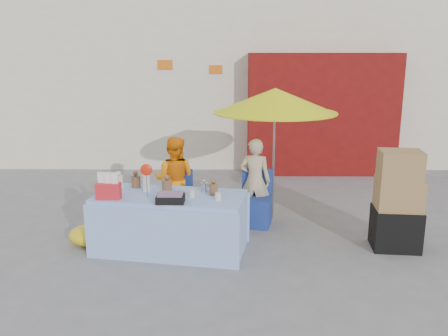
{
  "coord_description": "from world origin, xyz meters",
  "views": [
    {
      "loc": [
        0.15,
        -6.0,
        2.63
      ],
      "look_at": [
        0.1,
        0.6,
        1.0
      ],
      "focal_mm": 38.0,
      "sensor_mm": 36.0,
      "label": 1
    }
  ],
  "objects_px": {
    "umbrella": "(275,101)",
    "vendor_beige": "(255,181)",
    "chair_left": "(175,209)",
    "market_table": "(170,222)",
    "box_stack": "(398,204)",
    "vendor_orange": "(175,180)",
    "chair_right": "(255,209)"
  },
  "relations": [
    {
      "from": "market_table",
      "to": "chair_left",
      "type": "xyz_separation_m",
      "value": [
        -0.05,
        0.96,
        -0.14
      ]
    },
    {
      "from": "chair_left",
      "to": "box_stack",
      "type": "distance_m",
      "value": 3.26
    },
    {
      "from": "market_table",
      "to": "umbrella",
      "type": "distance_m",
      "value": 2.45
    },
    {
      "from": "vendor_orange",
      "to": "umbrella",
      "type": "bearing_deg",
      "value": -163.44
    },
    {
      "from": "vendor_orange",
      "to": "vendor_beige",
      "type": "height_order",
      "value": "vendor_orange"
    },
    {
      "from": "chair_left",
      "to": "market_table",
      "type": "bearing_deg",
      "value": -76.12
    },
    {
      "from": "chair_right",
      "to": "market_table",
      "type": "bearing_deg",
      "value": -130.42
    },
    {
      "from": "chair_right",
      "to": "umbrella",
      "type": "relative_size",
      "value": 0.41
    },
    {
      "from": "chair_left",
      "to": "vendor_beige",
      "type": "height_order",
      "value": "vendor_beige"
    },
    {
      "from": "vendor_orange",
      "to": "market_table",
      "type": "bearing_deg",
      "value": 103.69
    },
    {
      "from": "box_stack",
      "to": "chair_right",
      "type": "bearing_deg",
      "value": 154.54
    },
    {
      "from": "chair_left",
      "to": "vendor_orange",
      "type": "xyz_separation_m",
      "value": [
        -0.0,
        0.13,
        0.43
      ]
    },
    {
      "from": "umbrella",
      "to": "box_stack",
      "type": "distance_m",
      "value": 2.33
    },
    {
      "from": "umbrella",
      "to": "vendor_beige",
      "type": "bearing_deg",
      "value": -153.43
    },
    {
      "from": "market_table",
      "to": "box_stack",
      "type": "height_order",
      "value": "box_stack"
    },
    {
      "from": "vendor_beige",
      "to": "market_table",
      "type": "bearing_deg",
      "value": 53.37
    },
    {
      "from": "market_table",
      "to": "vendor_beige",
      "type": "relative_size",
      "value": 1.61
    },
    {
      "from": "market_table",
      "to": "box_stack",
      "type": "relative_size",
      "value": 1.57
    },
    {
      "from": "vendor_beige",
      "to": "vendor_orange",
      "type": "bearing_deg",
      "value": 11.03
    },
    {
      "from": "chair_left",
      "to": "vendor_beige",
      "type": "xyz_separation_m",
      "value": [
        1.25,
        0.13,
        0.42
      ]
    },
    {
      "from": "umbrella",
      "to": "chair_left",
      "type": "bearing_deg",
      "value": -169.58
    },
    {
      "from": "chair_left",
      "to": "umbrella",
      "type": "xyz_separation_m",
      "value": [
        1.55,
        0.28,
        1.64
      ]
    },
    {
      "from": "vendor_orange",
      "to": "umbrella",
      "type": "xyz_separation_m",
      "value": [
        1.55,
        0.15,
        1.21
      ]
    },
    {
      "from": "vendor_orange",
      "to": "vendor_beige",
      "type": "xyz_separation_m",
      "value": [
        1.25,
        0.0,
        -0.01
      ]
    },
    {
      "from": "chair_right",
      "to": "vendor_beige",
      "type": "height_order",
      "value": "vendor_beige"
    },
    {
      "from": "vendor_beige",
      "to": "umbrella",
      "type": "bearing_deg",
      "value": -142.4
    },
    {
      "from": "vendor_beige",
      "to": "box_stack",
      "type": "height_order",
      "value": "box_stack"
    },
    {
      "from": "market_table",
      "to": "chair_left",
      "type": "relative_size",
      "value": 2.54
    },
    {
      "from": "umbrella",
      "to": "box_stack",
      "type": "bearing_deg",
      "value": -36.8
    },
    {
      "from": "chair_left",
      "to": "umbrella",
      "type": "distance_m",
      "value": 2.27
    },
    {
      "from": "market_table",
      "to": "chair_left",
      "type": "bearing_deg",
      "value": 102.96
    },
    {
      "from": "market_table",
      "to": "vendor_beige",
      "type": "bearing_deg",
      "value": 52.44
    }
  ]
}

